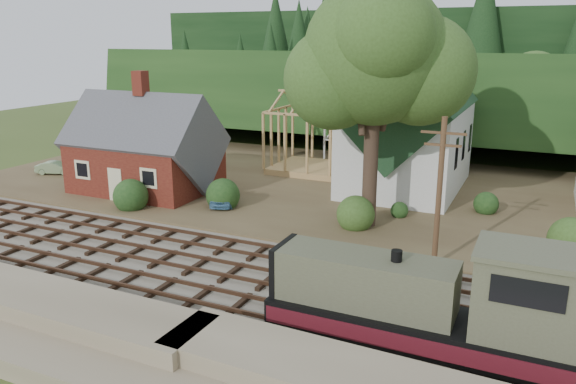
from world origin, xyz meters
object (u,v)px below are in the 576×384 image
at_px(car_blue, 224,195).
at_px(patio_set, 109,166).
at_px(locomotive, 431,305).
at_px(car_green, 56,168).

relative_size(car_blue, patio_set, 1.75).
xyz_separation_m(locomotive, car_green, (-34.69, 14.75, -1.22)).
bearing_deg(locomotive, car_blue, 142.17).
bearing_deg(patio_set, car_green, 165.26).
relative_size(locomotive, patio_set, 5.21).
distance_m(locomotive, car_blue, 21.40).
height_order(locomotive, patio_set, locomotive).
distance_m(locomotive, car_green, 37.71).
relative_size(locomotive, car_green, 3.49).
distance_m(locomotive, patio_set, 29.70).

